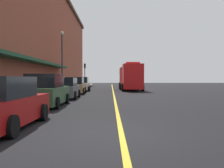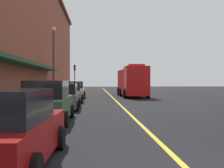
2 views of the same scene
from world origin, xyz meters
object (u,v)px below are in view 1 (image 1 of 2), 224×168
at_px(parked_car_2, 66,89).
at_px(parked_car_3, 75,86).
at_px(parking_meter_1, 58,84).
at_px(parking_meter_0, 33,87).
at_px(traffic_light_near, 85,70).
at_px(parked_car_4, 81,84).
at_px(parking_meter_2, 60,84).
at_px(parked_car_0, 1,104).
at_px(parked_car_1, 46,91).
at_px(fire_truck, 130,78).
at_px(street_lamp_left, 62,54).

xyz_separation_m(parked_car_2, parked_car_3, (-0.09, 6.26, 0.02)).
bearing_deg(parked_car_2, parking_meter_1, 19.22).
distance_m(parked_car_3, parking_meter_1, 2.72).
distance_m(parking_meter_0, traffic_light_near, 32.33).
relative_size(parked_car_4, parking_meter_2, 3.12).
bearing_deg(parked_car_0, parking_meter_2, 6.96).
distance_m(parked_car_1, parking_meter_2, 10.32).
height_order(parked_car_3, fire_truck, fire_truck).
height_order(fire_truck, street_lamp_left, street_lamp_left).
distance_m(parking_meter_1, parking_meter_2, 0.65).
xyz_separation_m(parked_car_4, parking_meter_0, (-1.31, -15.73, 0.23)).
distance_m(fire_truck, parking_meter_1, 12.29).
bearing_deg(street_lamp_left, parked_car_2, -77.50).
bearing_deg(street_lamp_left, parked_car_3, -55.47).
bearing_deg(fire_truck, parked_car_3, -42.63).
bearing_deg(parking_meter_1, parked_car_0, -84.70).
relative_size(parked_car_1, parking_meter_2, 3.55).
bearing_deg(parked_car_4, traffic_light_near, 3.60).
distance_m(parked_car_1, parking_meter_1, 9.69).
bearing_deg(parked_car_4, parking_meter_0, 174.49).
xyz_separation_m(parking_meter_2, traffic_light_near, (0.06, 23.73, 2.10)).
bearing_deg(traffic_light_near, parking_meter_0, -90.11).
height_order(parked_car_2, fire_truck, fire_truck).
relative_size(parked_car_4, fire_truck, 0.48).
xyz_separation_m(parking_meter_0, traffic_light_near, (0.06, 32.26, 2.10)).
distance_m(parking_meter_0, parking_meter_2, 8.53).
bearing_deg(parked_car_3, parking_meter_2, 140.75).
distance_m(parked_car_0, traffic_light_near, 40.47).
height_order(parked_car_0, street_lamp_left, street_lamp_left).
bearing_deg(parked_car_2, parked_car_0, 179.73).
relative_size(parked_car_3, fire_truck, 0.57).
bearing_deg(parked_car_1, parking_meter_1, 8.01).
bearing_deg(parked_car_1, traffic_light_near, 2.29).
xyz_separation_m(parked_car_2, street_lamp_left, (-2.01, 9.05, 3.62)).
xyz_separation_m(parking_meter_1, traffic_light_near, (0.06, 24.38, 2.10)).
bearing_deg(fire_truck, parked_car_0, -14.81).
relative_size(parking_meter_2, traffic_light_near, 0.31).
height_order(parking_meter_0, street_lamp_left, street_lamp_left).
height_order(parked_car_4, traffic_light_near, traffic_light_near).
height_order(parked_car_0, parking_meter_0, parked_car_0).
distance_m(fire_truck, parking_meter_0, 19.08).
bearing_deg(traffic_light_near, fire_truck, -62.78).
bearing_deg(parking_meter_2, parked_car_4, 79.65).
xyz_separation_m(parking_meter_1, parking_meter_2, (0.00, 0.65, 0.00)).
relative_size(parked_car_2, parked_car_3, 0.90).
height_order(parking_meter_2, street_lamp_left, street_lamp_left).
relative_size(fire_truck, parking_meter_0, 6.49).
relative_size(parked_car_3, parking_meter_0, 3.72).
relative_size(parked_car_3, parking_meter_1, 3.72).
bearing_deg(parked_car_1, parked_car_3, 0.18).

